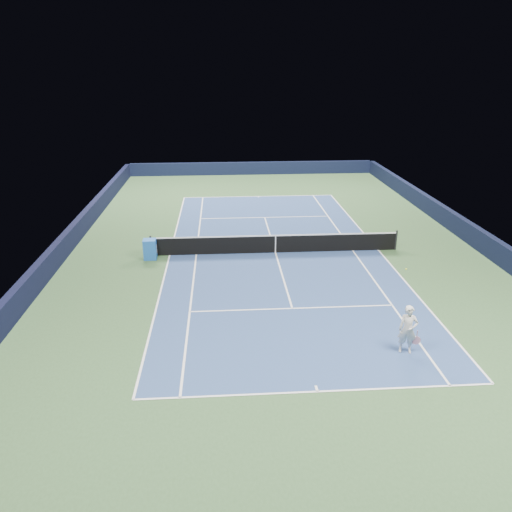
{
  "coord_description": "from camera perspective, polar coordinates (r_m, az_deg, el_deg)",
  "views": [
    {
      "loc": [
        -2.73,
        -24.25,
        9.22
      ],
      "look_at": [
        -1.23,
        -3.0,
        1.0
      ],
      "focal_mm": 35.0,
      "sensor_mm": 36.0,
      "label": 1
    }
  ],
  "objects": [
    {
      "name": "ground",
      "position": [
        26.09,
        2.23,
        0.39
      ],
      "size": [
        40.0,
        40.0,
        0.0
      ],
      "primitive_type": "plane",
      "color": "#304F2B",
      "rests_on": "ground"
    },
    {
      "name": "wall_far",
      "position": [
        45.0,
        -0.5,
        10.0
      ],
      "size": [
        22.0,
        0.35,
        1.1
      ],
      "primitive_type": "cube",
      "color": "black",
      "rests_on": "ground"
    },
    {
      "name": "wall_right",
      "position": [
        29.1,
        23.96,
        1.9
      ],
      "size": [
        0.35,
        40.0,
        1.1
      ],
      "primitive_type": "cube",
      "color": "black",
      "rests_on": "ground"
    },
    {
      "name": "wall_left",
      "position": [
        26.99,
        -21.25,
        0.88
      ],
      "size": [
        0.35,
        40.0,
        1.1
      ],
      "primitive_type": "cube",
      "color": "black",
      "rests_on": "ground"
    },
    {
      "name": "court_surface",
      "position": [
        26.09,
        2.23,
        0.39
      ],
      "size": [
        10.97,
        23.77,
        0.01
      ],
      "primitive_type": "cube",
      "color": "navy",
      "rests_on": "ground"
    },
    {
      "name": "baseline_far",
      "position": [
        37.39,
        0.27,
        6.84
      ],
      "size": [
        10.97,
        0.08,
        0.0
      ],
      "primitive_type": "cube",
      "color": "white",
      "rests_on": "ground"
    },
    {
      "name": "baseline_near",
      "position": [
        15.66,
        7.04,
        -15.12
      ],
      "size": [
        10.97,
        0.08,
        0.0
      ],
      "primitive_type": "cube",
      "color": "white",
      "rests_on": "ground"
    },
    {
      "name": "sideline_doubles_right",
      "position": [
        27.21,
        13.79,
        0.68
      ],
      "size": [
        0.08,
        23.77,
        0.0
      ],
      "primitive_type": "cube",
      "color": "white",
      "rests_on": "ground"
    },
    {
      "name": "sideline_doubles_left",
      "position": [
        26.09,
        -9.84,
        0.1
      ],
      "size": [
        0.08,
        23.77,
        0.0
      ],
      "primitive_type": "cube",
      "color": "white",
      "rests_on": "ground"
    },
    {
      "name": "sideline_singles_right",
      "position": [
        26.83,
        11.0,
        0.62
      ],
      "size": [
        0.08,
        23.77,
        0.0
      ],
      "primitive_type": "cube",
      "color": "white",
      "rests_on": "ground"
    },
    {
      "name": "sideline_singles_left",
      "position": [
        25.98,
        -6.83,
        0.18
      ],
      "size": [
        0.08,
        23.77,
        0.0
      ],
      "primitive_type": "cube",
      "color": "white",
      "rests_on": "ground"
    },
    {
      "name": "service_line_far",
      "position": [
        32.12,
        1.01,
        4.44
      ],
      "size": [
        8.23,
        0.08,
        0.0
      ],
      "primitive_type": "cube",
      "color": "white",
      "rests_on": "ground"
    },
    {
      "name": "service_line_near",
      "position": [
        20.27,
        4.17,
        -5.99
      ],
      "size": [
        8.23,
        0.08,
        0.0
      ],
      "primitive_type": "cube",
      "color": "white",
      "rests_on": "ground"
    },
    {
      "name": "center_service_line",
      "position": [
        26.08,
        2.23,
        0.41
      ],
      "size": [
        0.08,
        12.8,
        0.0
      ],
      "primitive_type": "cube",
      "color": "white",
      "rests_on": "ground"
    },
    {
      "name": "center_mark_far",
      "position": [
        37.25,
        0.29,
        6.79
      ],
      "size": [
        0.08,
        0.3,
        0.0
      ],
      "primitive_type": "cube",
      "color": "white",
      "rests_on": "ground"
    },
    {
      "name": "center_mark_near",
      "position": [
        15.78,
        6.94,
        -14.8
      ],
      "size": [
        0.08,
        0.3,
        0.0
      ],
      "primitive_type": "cube",
      "color": "white",
      "rests_on": "ground"
    },
    {
      "name": "tennis_net",
      "position": [
        25.91,
        2.24,
        1.43
      ],
      "size": [
        12.9,
        0.1,
        1.07
      ],
      "color": "black",
      "rests_on": "ground"
    },
    {
      "name": "sponsor_cube",
      "position": [
        25.63,
        -12.02,
        0.76
      ],
      "size": [
        0.64,
        0.59,
        1.03
      ],
      "color": "blue",
      "rests_on": "ground"
    },
    {
      "name": "tennis_player",
      "position": [
        17.73,
        16.97,
        -8.05
      ],
      "size": [
        0.83,
        1.31,
        2.68
      ],
      "color": "silver",
      "rests_on": "ground"
    }
  ]
}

